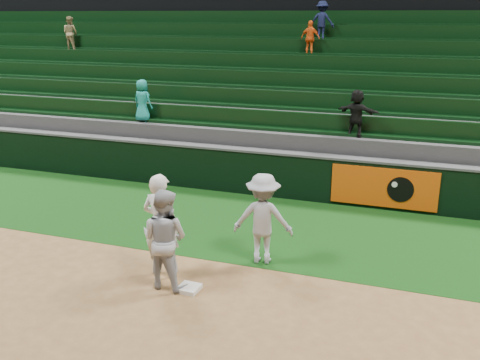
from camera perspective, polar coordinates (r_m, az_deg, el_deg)
name	(u,v)px	position (r m, az deg, el deg)	size (l,w,h in m)	color
ground	(192,281)	(10.12, -5.17, -10.66)	(70.00, 70.00, 0.00)	brown
foul_grass	(244,223)	(12.65, 0.42, -4.66)	(36.00, 4.20, 0.01)	black
first_base	(189,288)	(9.79, -5.47, -11.43)	(0.37, 0.37, 0.08)	white
first_baseman	(161,226)	(9.99, -8.41, -4.85)	(0.73, 0.48, 2.00)	white
baserunner	(165,239)	(9.61, -8.04, -6.24)	(0.90, 0.70, 1.84)	#A4A6AE
base_coach	(263,219)	(10.44, 2.46, -4.15)	(1.18, 0.68, 1.82)	#A0A4AD
field_wall	(271,173)	(14.42, 3.35, 0.75)	(36.00, 0.45, 1.25)	black
stadium_seating	(303,111)	(17.76, 6.71, 7.34)	(36.00, 5.95, 5.15)	#313134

